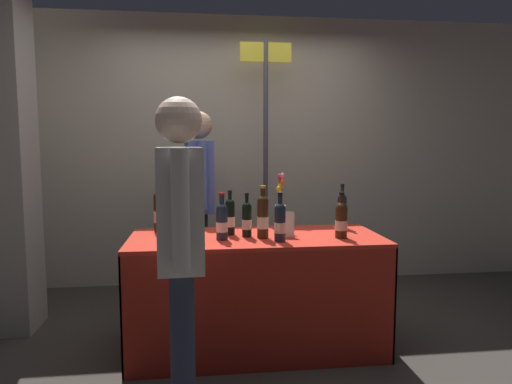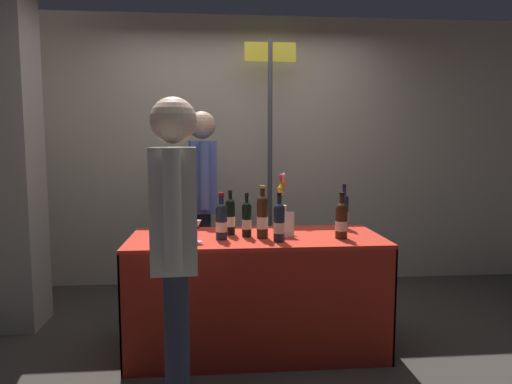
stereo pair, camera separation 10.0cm
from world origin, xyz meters
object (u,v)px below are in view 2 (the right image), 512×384
(wine_glass_near_vendor, at_px, (197,226))
(flower_vase, at_px, (281,210))
(concrete_pillar, at_px, (7,124))
(display_bottle_0, at_px, (221,220))
(featured_wine_bottle, at_px, (279,222))
(taster_foreground_right, at_px, (175,231))
(tasting_table, at_px, (256,271))
(booth_signpost, at_px, (270,143))
(vendor_presenter, at_px, (203,191))
(wine_glass_mid, at_px, (279,221))

(wine_glass_near_vendor, distance_m, flower_vase, 0.70)
(concrete_pillar, relative_size, display_bottle_0, 10.09)
(featured_wine_bottle, xyz_separation_m, taster_foreground_right, (-0.60, -0.61, 0.07))
(display_bottle_0, bearing_deg, flower_vase, 35.11)
(tasting_table, bearing_deg, flower_vase, 46.47)
(featured_wine_bottle, height_order, taster_foreground_right, taster_foreground_right)
(tasting_table, xyz_separation_m, booth_signpost, (0.24, 1.21, 0.87))
(tasting_table, bearing_deg, display_bottle_0, -158.25)
(concrete_pillar, distance_m, display_bottle_0, 1.82)
(vendor_presenter, bearing_deg, featured_wine_bottle, 20.61)
(vendor_presenter, bearing_deg, display_bottle_0, 3.13)
(wine_glass_mid, bearing_deg, booth_signpost, 86.54)
(concrete_pillar, height_order, booth_signpost, concrete_pillar)
(featured_wine_bottle, xyz_separation_m, display_bottle_0, (-0.37, 0.09, -0.00))
(tasting_table, distance_m, featured_wine_bottle, 0.44)
(flower_vase, bearing_deg, booth_signpost, 88.14)
(tasting_table, distance_m, wine_glass_near_vendor, 0.54)
(wine_glass_near_vendor, xyz_separation_m, vendor_presenter, (0.01, 1.00, 0.12))
(taster_foreground_right, bearing_deg, flower_vase, -36.54)
(wine_glass_mid, xyz_separation_m, flower_vase, (0.04, 0.16, 0.06))
(concrete_pillar, bearing_deg, featured_wine_bottle, -20.70)
(display_bottle_0, height_order, taster_foreground_right, taster_foreground_right)
(featured_wine_bottle, xyz_separation_m, flower_vase, (0.07, 0.40, 0.01))
(tasting_table, relative_size, vendor_presenter, 1.01)
(tasting_table, bearing_deg, featured_wine_bottle, -55.07)
(tasting_table, relative_size, wine_glass_mid, 13.25)
(display_bottle_0, distance_m, booth_signpost, 1.47)
(wine_glass_near_vendor, xyz_separation_m, wine_glass_mid, (0.56, 0.20, -0.01))
(concrete_pillar, distance_m, flower_vase, 2.14)
(flower_vase, xyz_separation_m, taster_foreground_right, (-0.67, -1.01, 0.05))
(display_bottle_0, distance_m, vendor_presenter, 0.96)
(taster_foreground_right, xyz_separation_m, booth_signpost, (0.70, 2.00, 0.43))
(wine_glass_near_vendor, height_order, vendor_presenter, vendor_presenter)
(taster_foreground_right, bearing_deg, wine_glass_mid, -39.72)
(concrete_pillar, relative_size, vendor_presenter, 1.85)
(wine_glass_near_vendor, distance_m, wine_glass_mid, 0.59)
(flower_vase, distance_m, vendor_presenter, 0.86)
(flower_vase, bearing_deg, concrete_pillar, 170.66)
(tasting_table, height_order, vendor_presenter, vendor_presenter)
(concrete_pillar, relative_size, tasting_table, 1.83)
(featured_wine_bottle, relative_size, taster_foreground_right, 0.19)
(wine_glass_near_vendor, bearing_deg, wine_glass_mid, 19.98)
(display_bottle_0, distance_m, wine_glass_near_vendor, 0.17)
(tasting_table, height_order, display_bottle_0, display_bottle_0)
(flower_vase, bearing_deg, featured_wine_bottle, -100.17)
(featured_wine_bottle, relative_size, display_bottle_0, 1.02)
(vendor_presenter, height_order, taster_foreground_right, vendor_presenter)
(wine_glass_near_vendor, relative_size, booth_signpost, 0.06)
(vendor_presenter, distance_m, booth_signpost, 0.82)
(featured_wine_bottle, xyz_separation_m, vendor_presenter, (-0.51, 1.04, 0.09))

